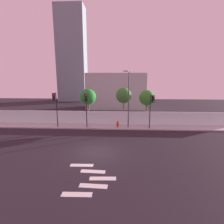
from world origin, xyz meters
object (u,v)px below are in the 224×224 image
Objects in this scene: roadside_tree_leftmost at (88,97)px; roadside_tree_midleft at (124,96)px; traffic_light_left at (86,103)px; traffic_light_center at (152,104)px; fire_hydrant at (118,124)px; street_lamp_curbside at (128,95)px; roadside_tree_midright at (147,98)px; traffic_light_right at (55,103)px.

roadside_tree_midleft is at bearing 0.00° from roadside_tree_leftmost.
traffic_light_left is 1.04× the size of traffic_light_center.
roadside_tree_midleft is at bearing 73.71° from fire_hydrant.
traffic_light_left is 5.46m from street_lamp_curbside.
roadside_tree_leftmost is at bearing -180.00° from roadside_tree_midright.
traffic_light_center is at bearing -87.98° from roadside_tree_midright.
roadside_tree_leftmost is (-8.68, 3.45, 0.53)m from traffic_light_center.
traffic_light_left is at bearing -142.49° from roadside_tree_midleft.
street_lamp_curbside reaches higher than traffic_light_left.
street_lamp_curbside reaches higher than fire_hydrant.
traffic_light_center is 4.95m from roadside_tree_midleft.
roadside_tree_midright reaches higher than traffic_light_right.
roadside_tree_midright is (8.56, 0.00, -0.11)m from roadside_tree_leftmost.
roadside_tree_leftmost reaches higher than traffic_light_center.
traffic_light_right is at bearing -158.49° from roadside_tree_midleft.
roadside_tree_midright is at bearing 92.02° from traffic_light_center.
fire_hydrant is at bearing 13.39° from traffic_light_left.
traffic_light_left reaches higher than traffic_light_center.
street_lamp_curbside is 1.50× the size of roadside_tree_midright.
roadside_tree_leftmost is at bearing 152.34° from street_lamp_curbside.
fire_hydrant is (3.97, 0.95, -2.90)m from traffic_light_left.
roadside_tree_midleft is (-3.47, 3.45, 0.75)m from traffic_light_center.
traffic_light_left is at bearing -166.61° from fire_hydrant.
street_lamp_curbside reaches higher than traffic_light_center.
fire_hydrant is at bearing -146.78° from roadside_tree_midright.
roadside_tree_leftmost is (-5.76, 3.02, -0.62)m from street_lamp_curbside.
traffic_light_left is 8.91m from roadside_tree_midright.
roadside_tree_midleft is at bearing 21.51° from traffic_light_right.
traffic_light_center is 3.16m from street_lamp_curbside.
traffic_light_right is 5.04m from roadside_tree_leftmost.
traffic_light_center is at bearing -9.77° from fire_hydrant.
traffic_light_center is 0.84× the size of roadside_tree_midleft.
roadside_tree_midright is at bearing 33.22° from fire_hydrant.
roadside_tree_midleft is (8.83, 3.48, 0.59)m from traffic_light_right.
roadside_tree_leftmost is 0.96× the size of roadside_tree_midleft.
roadside_tree_leftmost is (-4.41, 2.71, 3.30)m from fire_hydrant.
traffic_light_right is 0.91× the size of roadside_tree_leftmost.
roadside_tree_midleft is (4.77, 3.66, 0.62)m from traffic_light_left.
traffic_light_right reaches higher than traffic_light_center.
roadside_tree_midleft is at bearing -180.00° from roadside_tree_midright.
fire_hydrant is 0.16× the size of roadside_tree_leftmost.
street_lamp_curbside is 1.46× the size of roadside_tree_leftmost.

